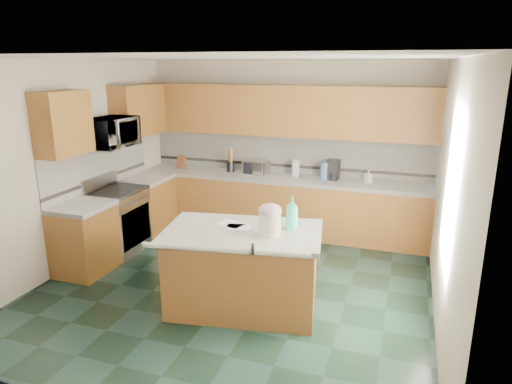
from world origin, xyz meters
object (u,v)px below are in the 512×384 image
at_px(island_base, 243,272).
at_px(treat_jar, 270,225).
at_px(knife_block, 181,162).
at_px(toaster_oven, 256,167).
at_px(soap_bottle_island, 292,213).
at_px(coffee_maker, 333,170).
at_px(island_top, 243,233).

relative_size(island_base, treat_jar, 6.76).
relative_size(knife_block, toaster_oven, 0.59).
xyz_separation_m(soap_bottle_island, coffee_maker, (0.05, 2.34, -0.03)).
bearing_deg(island_base, coffee_maker, 68.83).
height_order(soap_bottle_island, coffee_maker, soap_bottle_island).
xyz_separation_m(island_top, coffee_maker, (0.54, 2.53, 0.19)).
distance_m(island_top, knife_block, 3.23).
xyz_separation_m(treat_jar, coffee_maker, (0.22, 2.59, 0.04)).
distance_m(island_base, treat_jar, 0.69).
bearing_deg(soap_bottle_island, toaster_oven, 100.32).
relative_size(treat_jar, coffee_maker, 0.75).
bearing_deg(coffee_maker, soap_bottle_island, -85.48).
bearing_deg(treat_jar, island_top, 163.94).
height_order(island_top, toaster_oven, toaster_oven).
distance_m(knife_block, toaster_oven, 1.35).
bearing_deg(island_top, soap_bottle_island, 12.29).
bearing_deg(toaster_oven, soap_bottle_island, -48.28).
bearing_deg(knife_block, coffee_maker, 9.08).
xyz_separation_m(island_base, toaster_oven, (-0.69, 2.50, 0.60)).
bearing_deg(soap_bottle_island, coffee_maker, 72.05).
relative_size(island_base, island_top, 0.94).
xyz_separation_m(island_base, knife_block, (-2.04, 2.50, 0.60)).
relative_size(toaster_oven, coffee_maker, 1.24).
height_order(island_top, coffee_maker, coffee_maker).
distance_m(island_base, toaster_oven, 2.67).
relative_size(island_base, soap_bottle_island, 4.30).
distance_m(treat_jar, toaster_oven, 2.75).
xyz_separation_m(island_base, coffee_maker, (0.54, 2.53, 0.65)).
bearing_deg(coffee_maker, island_base, -96.34).
distance_m(treat_jar, knife_block, 3.48).
distance_m(island_base, island_top, 0.46).
bearing_deg(toaster_oven, island_top, -59.97).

